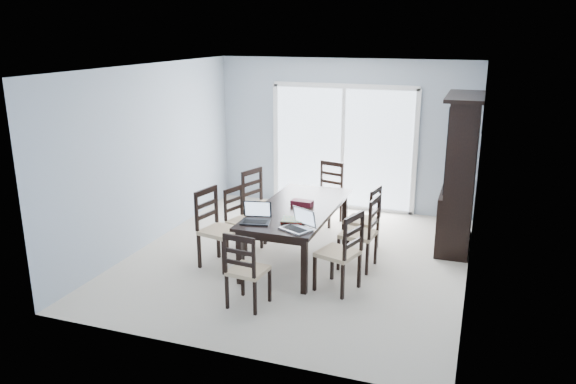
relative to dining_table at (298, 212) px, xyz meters
name	(u,v)px	position (x,y,z in m)	size (l,w,h in m)	color
floor	(297,258)	(0.00, 0.00, -0.67)	(5.00, 5.00, 0.00)	#BEB7A3
ceiling	(298,67)	(0.00, 0.00, 1.93)	(5.00, 5.00, 0.00)	white
back_wall	(344,135)	(0.00, 2.50, 0.63)	(4.50, 0.02, 2.60)	#98A6B6
wall_left	(151,155)	(-2.25, 0.00, 0.63)	(0.02, 5.00, 2.60)	#98A6B6
wall_right	(476,182)	(2.25, 0.00, 0.63)	(0.02, 5.00, 2.60)	#98A6B6
balcony	(354,194)	(0.00, 3.50, -0.72)	(4.50, 2.00, 0.10)	gray
railing	(366,154)	(0.00, 4.50, -0.12)	(4.50, 0.06, 1.10)	#99999E
dining_table	(298,212)	(0.00, 0.00, 0.00)	(1.00, 2.20, 0.75)	black
china_hutch	(460,174)	(2.02, 1.25, 0.40)	(0.50, 1.38, 2.20)	black
sliding_door	(343,147)	(0.00, 2.48, 0.41)	(2.52, 0.05, 2.18)	silver
chair_left_near	(214,219)	(-0.98, -0.56, -0.03)	(0.55, 0.54, 1.21)	black
chair_left_mid	(239,212)	(-0.91, 0.08, -0.13)	(0.49, 0.49, 1.03)	black
chair_left_far	(258,196)	(-0.84, 0.64, -0.04)	(0.58, 0.57, 1.20)	black
chair_right_near	(345,244)	(0.86, -0.78, -0.06)	(0.55, 0.55, 1.16)	black
chair_right_mid	(366,225)	(0.94, -0.03, -0.07)	(0.48, 0.47, 1.15)	black
chair_right_far	(368,212)	(0.85, 0.59, -0.10)	(0.48, 0.47, 1.09)	black
chair_end_near	(244,263)	(-0.10, -1.58, -0.11)	(0.43, 0.45, 1.06)	black
chair_end_far	(328,186)	(-0.03, 1.66, -0.07)	(0.52, 0.53, 1.14)	black
laptop_dark	(255,218)	(-0.29, -0.79, 0.14)	(0.40, 0.32, 0.25)	black
laptop_silver	(296,225)	(0.27, -0.88, 0.14)	(0.44, 0.39, 0.25)	#B9B9BB
book_stack	(293,220)	(0.15, -0.63, 0.10)	(0.33, 0.28, 0.05)	maroon
cell_phone	(287,225)	(0.12, -0.78, 0.08)	(0.12, 0.06, 0.01)	black
game_box	(302,203)	(0.04, 0.07, 0.11)	(0.29, 0.15, 0.07)	#52101E
hot_tub	(321,165)	(-0.73, 3.67, -0.23)	(1.73, 1.55, 0.88)	maroon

